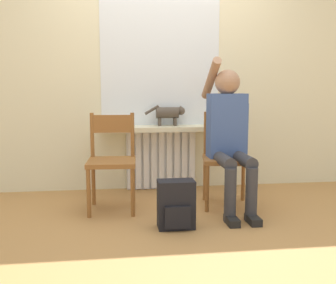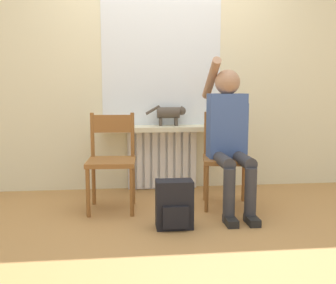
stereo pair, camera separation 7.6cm
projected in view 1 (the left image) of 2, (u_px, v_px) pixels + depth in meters
ground_plane at (177, 224)px, 3.20m from camera, size 12.00×12.00×0.00m
wall_with_window at (160, 65)px, 4.23m from camera, size 7.00×0.06×2.70m
radiator at (161, 159)px, 4.29m from camera, size 0.75×0.08×0.65m
windowsill at (162, 128)px, 4.15m from camera, size 1.33×0.30×0.05m
window_glass at (160, 63)px, 4.19m from camera, size 1.27×0.01×1.33m
chair_left at (112, 159)px, 3.53m from camera, size 0.44×0.44×0.87m
chair_right at (226, 157)px, 3.67m from camera, size 0.49×0.49×0.87m
person at (229, 131)px, 3.53m from camera, size 0.36×1.01×1.37m
cat at (169, 113)px, 4.16m from camera, size 0.43×0.12×0.22m
backpack at (176, 205)px, 3.09m from camera, size 0.29×0.20×0.38m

